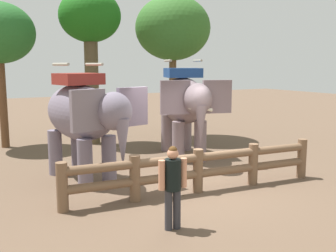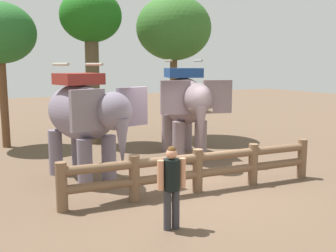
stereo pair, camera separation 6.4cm
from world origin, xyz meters
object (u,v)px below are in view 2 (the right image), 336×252
Objects in this scene: log_fence at (198,168)px; tree_far_right at (91,23)px; tree_back_center at (0,34)px; elephant_near_left at (84,116)px; tourist_woman_in_black at (172,182)px; tree_far_left at (174,29)px; elephant_center at (185,103)px.

tree_far_right reaches higher than log_fence.
elephant_near_left is at bearing -76.32° from tree_back_center.
tree_far_right is (3.09, -0.86, 0.46)m from tree_back_center.
tree_back_center is at bearing 101.09° from tourist_woman_in_black.
tree_far_right is (-3.23, 0.52, 0.12)m from tree_far_left.
tree_far_left reaches higher than elephant_near_left.
tourist_woman_in_black reaches higher than log_fence.
tourist_woman_in_black is 9.31m from tree_far_right.
elephant_near_left reaches higher than tourist_woman_in_black.
tree_far_right is at bearing 117.10° from elephant_center.
tourist_woman_in_black is 0.30× the size of tree_back_center.
log_fence is 2.24m from tourist_woman_in_black.
elephant_near_left is at bearing 132.59° from log_fence.
tourist_woman_in_black is 9.79m from tree_far_left.
elephant_center reaches higher than log_fence.
tourist_woman_in_black is (0.48, -3.80, -0.81)m from elephant_near_left.
tree_back_center is at bearing 103.68° from elephant_near_left.
tourist_woman_in_black is at bearing -135.10° from log_fence.
elephant_near_left is 2.32× the size of tourist_woman_in_black.
elephant_center reaches higher than elephant_near_left.
tree_far_left reaches higher than elephant_center.
elephant_near_left is 0.64× the size of tree_far_left.
log_fence is 7.97m from tree_far_right.
elephant_near_left is (-2.05, 2.23, 1.12)m from log_fence.
elephant_center is at bearing -42.42° from tree_back_center.
tree_far_left reaches higher than log_fence.
log_fence is 1.14× the size of tree_far_left.
tree_far_left reaches higher than tourist_woman_in_black.
tree_far_right is at bearing 69.64° from elephant_near_left.
tree_far_right is (1.26, 8.48, 3.63)m from tourist_woman_in_black.
log_fence is 1.79× the size of elephant_near_left.
tree_far_left is 1.10× the size of tree_back_center.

